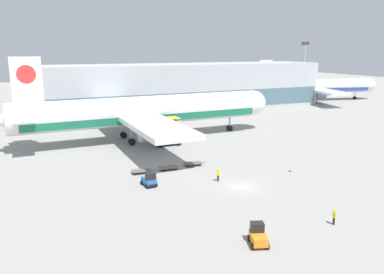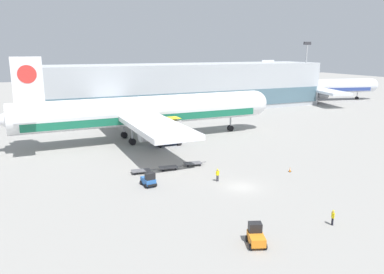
% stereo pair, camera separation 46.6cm
% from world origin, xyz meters
% --- Properties ---
extents(ground_plane, '(400.00, 400.00, 0.00)m').
position_xyz_m(ground_plane, '(0.00, 0.00, 0.00)').
color(ground_plane, gray).
extents(terminal_building, '(90.00, 18.20, 14.00)m').
position_xyz_m(terminal_building, '(19.10, 65.34, 6.99)').
color(terminal_building, '#B2B7BC').
rests_on(terminal_building, ground_plane).
extents(light_mast, '(2.80, 0.50, 20.73)m').
position_xyz_m(light_mast, '(60.54, 59.15, 12.15)').
color(light_mast, '#9EA0A5').
rests_on(light_mast, ground_plane).
extents(airplane_main, '(58.05, 48.06, 17.00)m').
position_xyz_m(airplane_main, '(-4.04, 31.82, 5.84)').
color(airplane_main, white).
rests_on(airplane_main, ground_plane).
extents(airplane_distant, '(49.49, 41.99, 14.70)m').
position_xyz_m(airplane_distant, '(70.29, 65.33, 5.05)').
color(airplane_distant, silver).
rests_on(airplane_distant, ground_plane).
extents(scissor_lift_loader, '(5.22, 3.40, 5.32)m').
position_xyz_m(scissor_lift_loader, '(-1.19, 25.76, 2.03)').
color(scissor_lift_loader, '#284C99').
rests_on(scissor_lift_loader, ground_plane).
extents(baggage_tug_foreground, '(2.31, 2.77, 2.00)m').
position_xyz_m(baggage_tug_foreground, '(-6.83, -13.78, 0.88)').
color(baggage_tug_foreground, orange).
rests_on(baggage_tug_foreground, ground_plane).
extents(baggage_tug_mid, '(1.86, 2.58, 2.00)m').
position_xyz_m(baggage_tug_mid, '(-11.37, 5.49, 0.88)').
color(baggage_tug_mid, '#2D66B7').
rests_on(baggage_tug_mid, ground_plane).
extents(baggage_dolly_lead, '(3.77, 1.83, 0.48)m').
position_xyz_m(baggage_dolly_lead, '(-10.79, 11.14, 0.39)').
color(baggage_dolly_lead, '#56565B').
rests_on(baggage_dolly_lead, ground_plane).
extents(baggage_dolly_second, '(3.77, 1.83, 0.48)m').
position_xyz_m(baggage_dolly_second, '(-6.44, 11.02, 0.39)').
color(baggage_dolly_second, '#56565B').
rests_on(baggage_dolly_second, ground_plane).
extents(baggage_dolly_third, '(3.77, 1.83, 0.48)m').
position_xyz_m(baggage_dolly_third, '(-2.12, 11.44, 0.39)').
color(baggage_dolly_third, '#56565B').
rests_on(baggage_dolly_third, ground_plane).
extents(ground_crew_near, '(0.35, 0.53, 1.70)m').
position_xyz_m(ground_crew_near, '(2.87, -13.66, 0.99)').
color(ground_crew_near, black).
rests_on(ground_crew_near, ground_plane).
extents(ground_crew_far, '(0.57, 0.26, 1.85)m').
position_xyz_m(ground_crew_far, '(-1.93, 3.32, 1.10)').
color(ground_crew_far, black).
rests_on(ground_crew_far, ground_plane).
extents(traffic_cone_near, '(0.40, 0.40, 0.74)m').
position_xyz_m(traffic_cone_near, '(10.13, 2.54, 0.36)').
color(traffic_cone_near, black).
rests_on(traffic_cone_near, ground_plane).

